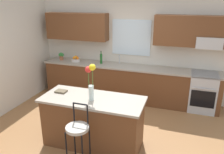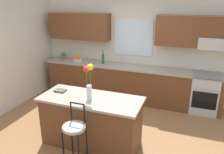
% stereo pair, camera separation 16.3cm
% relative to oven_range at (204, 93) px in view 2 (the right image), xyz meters
% --- Properties ---
extents(ground_plane, '(14.00, 14.00, 0.00)m').
position_rel_oven_range_xyz_m(ground_plane, '(-1.84, -1.68, -0.46)').
color(ground_plane, olive).
extents(wall_left, '(0.12, 4.60, 2.70)m').
position_rel_oven_range_xyz_m(wall_left, '(-4.40, -1.38, 0.89)').
color(wall_left, beige).
rests_on(wall_left, ground).
extents(back_wall_assembly, '(5.60, 0.50, 2.70)m').
position_rel_oven_range_xyz_m(back_wall_assembly, '(-1.81, 0.31, 1.05)').
color(back_wall_assembly, beige).
rests_on(back_wall_assembly, ground).
extents(counter_run, '(4.56, 0.64, 0.92)m').
position_rel_oven_range_xyz_m(counter_run, '(-1.85, 0.02, 0.01)').
color(counter_run, brown).
rests_on(counter_run, ground).
extents(sink_faucet, '(0.02, 0.13, 0.23)m').
position_rel_oven_range_xyz_m(sink_faucet, '(-2.12, 0.17, 0.60)').
color(sink_faucet, '#B7BABC').
rests_on(sink_faucet, counter_run).
extents(oven_range, '(0.60, 0.64, 0.92)m').
position_rel_oven_range_xyz_m(oven_range, '(0.00, 0.00, 0.00)').
color(oven_range, '#B7BABC').
rests_on(oven_range, ground).
extents(kitchen_island, '(1.80, 0.77, 0.92)m').
position_rel_oven_range_xyz_m(kitchen_island, '(-1.93, -2.07, 0.00)').
color(kitchen_island, brown).
rests_on(kitchen_island, ground).
extents(bar_stool_near, '(0.36, 0.36, 1.04)m').
position_rel_oven_range_xyz_m(bar_stool_near, '(-1.93, -2.67, 0.18)').
color(bar_stool_near, black).
rests_on(bar_stool_near, ground).
extents(flower_vase, '(0.18, 0.11, 0.64)m').
position_rel_oven_range_xyz_m(flower_vase, '(-1.93, -2.13, 0.83)').
color(flower_vase, silver).
rests_on(flower_vase, kitchen_island).
extents(cookbook, '(0.20, 0.15, 0.03)m').
position_rel_oven_range_xyz_m(cookbook, '(-2.59, -2.01, 0.48)').
color(cookbook, brown).
rests_on(cookbook, kitchen_island).
extents(fruit_bowl_oranges, '(0.24, 0.24, 0.16)m').
position_rel_oven_range_xyz_m(fruit_bowl_oranges, '(-3.32, 0.03, 0.51)').
color(fruit_bowl_oranges, silver).
rests_on(fruit_bowl_oranges, counter_run).
extents(bottle_olive_oil, '(0.06, 0.06, 0.34)m').
position_rel_oven_range_xyz_m(bottle_olive_oil, '(-2.57, 0.02, 0.60)').
color(bottle_olive_oil, '#1E5923').
rests_on(bottle_olive_oil, counter_run).
extents(potted_plant_small, '(0.17, 0.11, 0.21)m').
position_rel_oven_range_xyz_m(potted_plant_small, '(-3.76, 0.02, 0.58)').
color(potted_plant_small, '#9E5B3D').
rests_on(potted_plant_small, counter_run).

